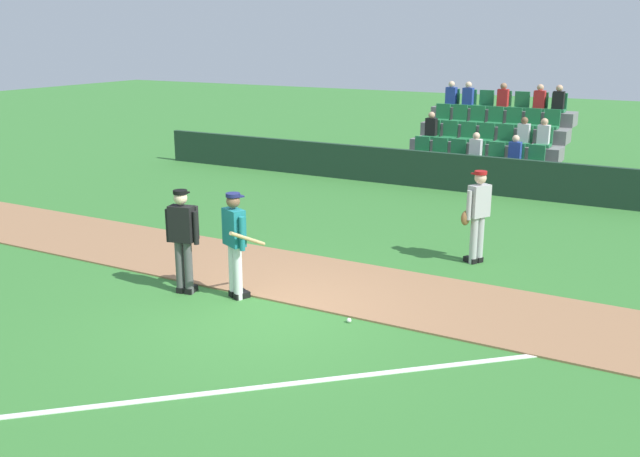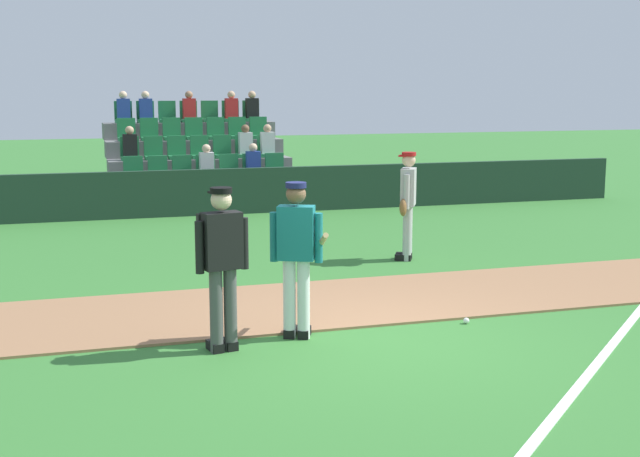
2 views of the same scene
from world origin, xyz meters
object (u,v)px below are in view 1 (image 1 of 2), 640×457
at_px(batter_teal_jersey, 235,241).
at_px(baseball, 349,320).
at_px(umpire_home_plate, 183,235).
at_px(runner_grey_jersey, 477,213).

distance_m(batter_teal_jersey, baseball, 2.28).
bearing_deg(baseball, batter_teal_jersey, 179.07).
distance_m(umpire_home_plate, runner_grey_jersey, 5.41).
bearing_deg(batter_teal_jersey, runner_grey_jersey, 52.03).
relative_size(batter_teal_jersey, baseball, 23.78).
bearing_deg(runner_grey_jersey, baseball, -102.00).
bearing_deg(batter_teal_jersey, baseball, -0.93).
xyz_separation_m(batter_teal_jersey, umpire_home_plate, (-0.88, -0.22, 0.03)).
relative_size(umpire_home_plate, baseball, 23.78).
relative_size(batter_teal_jersey, runner_grey_jersey, 1.00).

